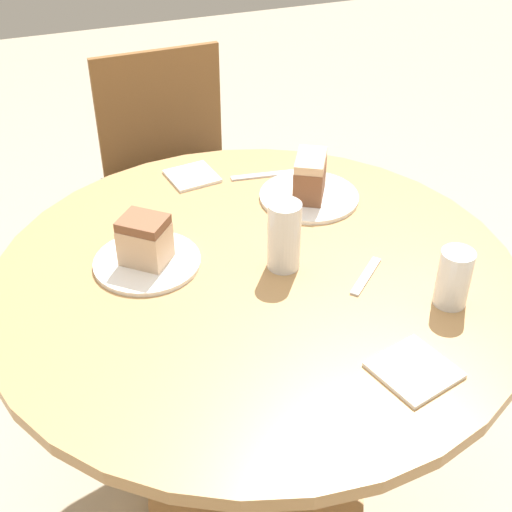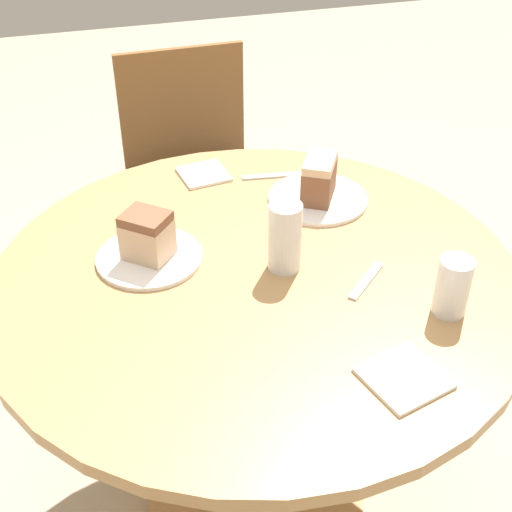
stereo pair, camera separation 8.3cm
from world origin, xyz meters
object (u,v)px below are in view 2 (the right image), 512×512
object	(u,v)px
glass_lemonade	(285,239)
glass_water	(452,290)
cake_slice_near	(319,178)
cake_slice_far	(147,236)
chair	(194,178)
plate_far	(149,257)
plate_near	(318,199)

from	to	relation	value
glass_lemonade	glass_water	distance (m)	0.34
cake_slice_near	cake_slice_far	size ratio (longest dim) A/B	1.11
chair	plate_far	size ratio (longest dim) A/B	3.83
plate_far	plate_near	bearing A→B (deg)	16.59
glass_lemonade	glass_water	size ratio (longest dim) A/B	1.26
cake_slice_near	glass_lemonade	xyz separation A→B (m)	(-0.16, -0.23, 0.01)
chair	glass_lemonade	size ratio (longest dim) A/B	5.70
chair	cake_slice_far	distance (m)	0.95
chair	plate_near	bearing A→B (deg)	-78.58
plate_far	glass_lemonade	size ratio (longest dim) A/B	1.49
glass_lemonade	glass_water	world-z (taller)	glass_lemonade
plate_near	glass_lemonade	distance (m)	0.29
plate_near	glass_water	bearing A→B (deg)	-77.64
plate_far	cake_slice_near	xyz separation A→B (m)	(0.42, 0.13, 0.06)
glass_water	plate_near	bearing A→B (deg)	102.36
plate_far	glass_water	size ratio (longest dim) A/B	1.88
cake_slice_near	glass_water	distance (m)	0.46
cake_slice_near	plate_near	bearing A→B (deg)	116.57
plate_far	glass_water	distance (m)	0.62
glass_lemonade	plate_far	bearing A→B (deg)	158.74
plate_near	cake_slice_far	distance (m)	0.44
plate_far	cake_slice_far	world-z (taller)	cake_slice_far
plate_near	cake_slice_near	bearing A→B (deg)	-63.43
cake_slice_far	glass_water	world-z (taller)	glass_water
plate_far	cake_slice_far	size ratio (longest dim) A/B	1.85
glass_lemonade	glass_water	bearing A→B (deg)	-40.90
plate_near	plate_far	world-z (taller)	same
glass_lemonade	cake_slice_near	bearing A→B (deg)	55.22
cake_slice_near	chair	bearing A→B (deg)	102.92
glass_lemonade	plate_near	bearing A→B (deg)	55.22
plate_far	glass_lemonade	world-z (taller)	glass_lemonade
glass_water	cake_slice_near	bearing A→B (deg)	102.36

